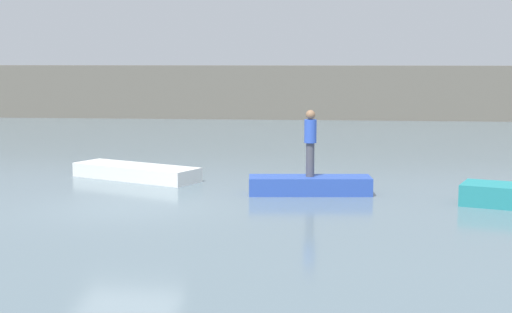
# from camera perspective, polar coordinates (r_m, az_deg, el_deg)

# --- Properties ---
(ground_plane) EXTENTS (120.00, 120.00, 0.00)m
(ground_plane) POSITION_cam_1_polar(r_m,az_deg,el_deg) (18.85, -9.56, -3.71)
(ground_plane) COLOR slate
(embankment_wall) EXTENTS (80.00, 1.20, 3.13)m
(embankment_wall) POSITION_cam_1_polar(r_m,az_deg,el_deg) (45.27, -0.51, 4.79)
(embankment_wall) COLOR #666056
(embankment_wall) RESTS_ON ground_plane
(rowboat_white) EXTENTS (4.11, 2.79, 0.41)m
(rowboat_white) POSITION_cam_1_polar(r_m,az_deg,el_deg) (23.09, -8.89, -1.15)
(rowboat_white) COLOR white
(rowboat_white) RESTS_ON ground_plane
(rowboat_blue) EXTENTS (3.29, 1.24, 0.47)m
(rowboat_blue) POSITION_cam_1_polar(r_m,az_deg,el_deg) (20.35, 4.02, -2.14)
(rowboat_blue) COLOR #2B4CAD
(rowboat_blue) RESTS_ON ground_plane
(person_blue_shirt) EXTENTS (0.32, 0.32, 1.76)m
(person_blue_shirt) POSITION_cam_1_polar(r_m,az_deg,el_deg) (20.19, 4.05, 1.28)
(person_blue_shirt) COLOR #4C4C56
(person_blue_shirt) RESTS_ON rowboat_blue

